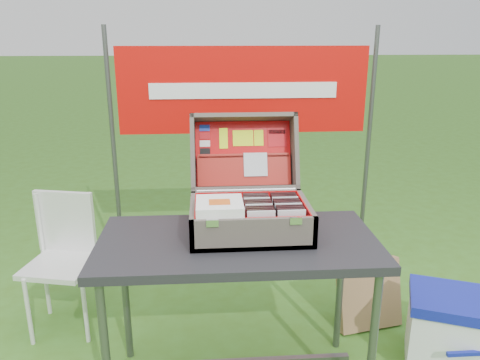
{
  "coord_description": "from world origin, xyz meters",
  "views": [
    {
      "loc": [
        -0.25,
        -1.92,
        1.63
      ],
      "look_at": [
        -0.1,
        0.1,
        1.01
      ],
      "focal_mm": 35.0,
      "sensor_mm": 36.0,
      "label": 1
    }
  ],
  "objects": [
    {
      "name": "songbook_6",
      "position": [
        -0.2,
        -0.04,
        0.95
      ],
      "size": [
        0.2,
        0.2,
        0.0
      ],
      "primitive_type": "cube",
      "color": "white",
      "rests_on": "suitcase_base_wall_front"
    },
    {
      "name": "suitcase_liner_floor",
      "position": [
        -0.06,
        0.03,
        0.8
      ],
      "size": [
        0.49,
        0.34,
        0.01
      ],
      "primitive_type": "cube",
      "color": "#E4020B",
      "rests_on": "suitcase_base_bottom"
    },
    {
      "name": "suitcase_base_wall_back",
      "position": [
        -0.06,
        0.21,
        0.85
      ],
      "size": [
        0.53,
        0.02,
        0.14
      ],
      "primitive_type": "cube",
      "color": "#63574C",
      "rests_on": "table_top"
    },
    {
      "name": "cd_right_4",
      "position": [
        0.1,
        -0.03,
        0.87
      ],
      "size": [
        0.12,
        0.01,
        0.14
      ],
      "primitive_type": "cube",
      "color": "silver",
      "rests_on": "suitcase_liner_floor"
    },
    {
      "name": "lid_card_neon_tall",
      "position": [
        -0.16,
        0.42,
        1.13
      ],
      "size": [
        0.04,
        0.04,
        0.1
      ],
      "primitive_type": "cube",
      "rotation": [
        -1.92,
        0.0,
        0.0
      ],
      "color": "#DBFA10",
      "rests_on": "suitcase_lid_liner"
    },
    {
      "name": "cooler_handle",
      "position": [
        0.98,
        -0.17,
        0.22
      ],
      "size": [
        0.27,
        0.02,
        0.02
      ],
      "primitive_type": "cube",
      "color": "#121B93",
      "rests_on": "cooler_body"
    },
    {
      "name": "table",
      "position": [
        -0.12,
        -0.03,
        0.39
      ],
      "size": [
        1.24,
        0.63,
        0.77
      ],
      "primitive_type": null,
      "rotation": [
        0.0,
        0.0,
        -0.01
      ],
      "color": "#29292E",
      "rests_on": "ground"
    },
    {
      "name": "lid_card_neon_main",
      "position": [
        -0.06,
        0.42,
        1.13
      ],
      "size": [
        0.1,
        0.03,
        0.08
      ],
      "primitive_type": "cube",
      "rotation": [
        -1.92,
        0.0,
        0.0
      ],
      "color": "#DBFA10",
      "rests_on": "suitcase_lid_liner"
    },
    {
      "name": "cd_right_6",
      "position": [
        0.1,
        0.01,
        0.87
      ],
      "size": [
        0.12,
        0.01,
        0.14
      ],
      "primitive_type": "cube",
      "color": "black",
      "rests_on": "suitcase_liner_floor"
    },
    {
      "name": "table_leg_fr",
      "position": [
        0.44,
        -0.28,
        0.37
      ],
      "size": [
        0.04,
        0.04,
        0.73
      ],
      "primitive_type": "cylinder",
      "color": "#59595B",
      "rests_on": "ground"
    },
    {
      "name": "chair",
      "position": [
        -1.08,
        0.51,
        0.39
      ],
      "size": [
        0.43,
        0.46,
        0.78
      ],
      "primitive_type": null,
      "rotation": [
        0.0,
        0.0,
        -0.23
      ],
      "color": "silver",
      "rests_on": "ground"
    },
    {
      "name": "cooler_lid",
      "position": [
        0.98,
        0.02,
        0.38
      ],
      "size": [
        0.56,
        0.5,
        0.05
      ],
      "primitive_type": "cube",
      "rotation": [
        0.0,
        0.0,
        -0.39
      ],
      "color": "#121B93",
      "rests_on": "cooler_body"
    },
    {
      "name": "banner_post_right",
      "position": [
        0.85,
        1.1,
        0.85
      ],
      "size": [
        0.03,
        0.03,
        1.7
      ],
      "primitive_type": "cylinder",
      "color": "#59595B",
      "rests_on": "ground"
    },
    {
      "name": "cd_left_11",
      "position": [
        -0.03,
        0.12,
        0.87
      ],
      "size": [
        0.12,
        0.01,
        0.14
      ],
      "primitive_type": "cube",
      "color": "black",
      "rests_on": "suitcase_liner_floor"
    },
    {
      "name": "cd_left_5",
      "position": [
        -0.03,
        -0.01,
        0.87
      ],
      "size": [
        0.12,
        0.01,
        0.14
      ],
      "primitive_type": "cube",
      "color": "black",
      "rests_on": "suitcase_liner_floor"
    },
    {
      "name": "cd_left_10",
      "position": [
        -0.03,
        0.09,
        0.87
      ],
      "size": [
        0.12,
        0.01,
        0.14
      ],
      "primitive_type": "cube",
      "color": "black",
      "rests_on": "suitcase_liner_floor"
    },
    {
      "name": "cd_left_1",
      "position": [
        -0.03,
        -0.09,
        0.87
      ],
      "size": [
        0.12,
        0.01,
        0.14
      ],
      "primitive_type": "cube",
      "color": "black",
      "rests_on": "suitcase_liner_floor"
    },
    {
      "name": "cd_right_8",
      "position": [
        0.1,
        0.05,
        0.87
      ],
      "size": [
        0.12,
        0.01,
        0.14
      ],
      "primitive_type": "cube",
      "color": "silver",
      "rests_on": "suitcase_liner_floor"
    },
    {
      "name": "lid_sticker_cc_c",
      "position": [
        -0.25,
        0.41,
        1.11
      ],
      "size": [
        0.05,
        0.01,
        0.03
      ],
      "primitive_type": "cube",
      "rotation": [
        -1.92,
        0.0,
        0.0
      ],
      "color": "white",
      "rests_on": "suitcase_lid_liner"
    },
    {
      "name": "table_leg_br",
      "position": [
        0.44,
        0.22,
        0.37
      ],
      "size": [
        0.04,
        0.04,
        0.73
      ],
      "primitive_type": "cylinder",
      "color": "#59595B",
      "rests_on": "ground"
    },
    {
      "name": "cd_left_2",
      "position": [
        -0.03,
        -0.07,
        0.87
      ],
      "size": [
        0.12,
        0.01,
        0.14
      ],
      "primitive_type": "cube",
      "color": "black",
      "rests_on": "suitcase_liner_floor"
    },
    {
      "name": "chair_seat",
      "position": [
        -1.08,
        0.51,
        0.4
      ],
      "size": [
        0.43,
        0.43,
        0.03
      ],
      "primitive_type": "cube",
      "rotation": [
        0.0,
        0.0,
        -0.23
      ],
      "color": "silver",
      "rests_on": "ground"
    },
    {
      "name": "cd_left_0",
      "position": [
        -0.03,
        -0.12,
        0.87
      ],
      "size": [
        0.12,
        0.01,
        0.14
      ],
      "primitive_type": "cube",
      "color": "silver",
      "rests_on": "suitcase_liner_floor"
    },
    {
      "name": "songbook_7",
      "position": [
        -0.2,
        -0.04,
        0.95
      ],
      "size": [
        0.2,
        0.2,
        0.0
      ],
      "primitive_type": "cube",
      "color": "white",
      "rests_on": "suitcase_base_wall_front"
    },
    {
      "name": "cardboard_box",
      "position": [
        0.68,
        0.4,
        0.2
      ],
      "size": [
        0.41,
        0.23,
        0.4
      ],
      "primitive_type": "cube",
      "rotation": [
        -0.24,
        0.0,
        0.21
      ],
      "color": "#906A46",
      "rests_on": "ground"
    },
    {
      "name": "songbook_1",
      "position": [
        -0.2,
        -0.04,
        0.92
      ],
      "size": [
        0.2,
        0.2,
        0.0
      ],
      "primitive_type": "cube",
      "color": "white",
      "rests_on": "suitcase_base_wall_front"
    },
    {
      "name": "cd_right_5",
      "position": [
        0.1,
        -0.01,
        0.87
      ],
      "size": [
        0.12,
        0.01,
        0.14
      ],
      "primitive_type": "cube",
      "color": "black",
      "rests_on": "suitcase_liner_floor"
    },
    {
      "name": "table_leg_fl",
      "position": [
        -0.68,
        -0.28,
        0.37
      ],
      "size": [
        0.04,
        0.04,
        0.73
      ],
      "primitive_type": "cylinder",
      "color": "#59595B",
      "rests_on": "ground"
    },
    {
      "name": "suitcase",
      "position": [
        -0.06,
        0.09,
        1.01
      ],
      "size": [
        0.53,
        0.54,
        0.48
      ],
      "primitive_type": null,
      "color": "#63574C",
      "rests_on": "table"
    },
    {
      "name": "cd_right_7",
      "position": [
        0.1,
        0.03,
        0.87
      ],
      "size": [
        0.12,
        0.01,
        0.14
      ],
      "primitive_type": "cube",
      "color": "black",
      "rests_on": "suitcase_liner_floor"
    },
    {
      "name": "cd_left_4",
      "position": [
        -0.03,
        -0.03,
        0.87
      ],
      "size": [
        0.12,
        0.01,
        0.14
      ],
      "primitive_type": "cube",
      "color": "silver",
      "rests_on": "suitcase_liner_floor"
    },
    {
      "name": "cd_left_3",
      "position": [
        -0.03,
        -0.05,
        0.87
      ],
      "size": [
        0.12,
        0.01,
        0.14
      ],
      "primitive_type": "cube",
      "color": "black",
      "rests_on": "suitcase_liner_floor"
    },
    {
      "name": "chair_upright_right",
      "position": [
        -0.93,
        0.68,
        0.58
      ],
      "size": [
        0.02,
        0.02,
        0.37
      ],
      "primitive_type": "cylinder",
      "color": "silver",
      "rests_on": "chair_seat"
    },
    {
      "name": "cd_left_6",
      "position": [
        -0.03,
        0.01,
        0.87
      ],
      "size": [
        0.12,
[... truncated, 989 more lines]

